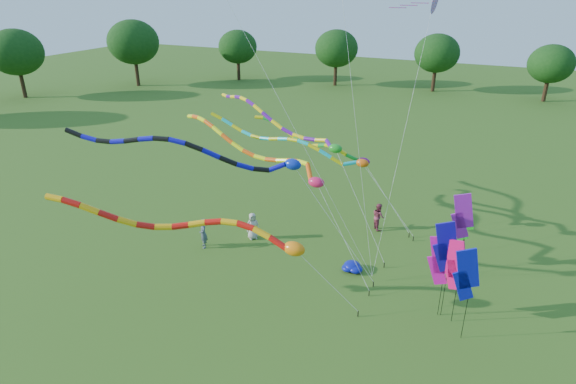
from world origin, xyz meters
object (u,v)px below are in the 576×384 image
at_px(person_c, 378,216).
at_px(person_b, 203,233).
at_px(tube_kite_orange, 264,154).
at_px(blue_nylon_heap, 349,269).
at_px(tube_kite_red, 207,230).
at_px(person_a, 253,226).

bearing_deg(person_c, person_b, 87.50).
bearing_deg(tube_kite_orange, blue_nylon_heap, 11.20).
bearing_deg(blue_nylon_heap, tube_kite_red, -133.33).
relative_size(person_b, person_c, 1.05).
xyz_separation_m(tube_kite_orange, person_b, (-3.09, -1.75, -4.68)).
bearing_deg(tube_kite_red, tube_kite_orange, 75.68).
height_order(blue_nylon_heap, person_b, person_b).
xyz_separation_m(tube_kite_red, tube_kite_orange, (-0.29, 6.03, 1.60)).
xyz_separation_m(blue_nylon_heap, person_b, (-8.40, -1.04, 0.69)).
xyz_separation_m(tube_kite_red, person_b, (-3.38, 4.28, -3.09)).
height_order(tube_kite_red, person_b, tube_kite_red).
height_order(tube_kite_red, person_a, tube_kite_red).
height_order(blue_nylon_heap, person_a, person_a).
bearing_deg(person_b, tube_kite_orange, 77.50).
bearing_deg(person_a, blue_nylon_heap, -57.10).
relative_size(tube_kite_red, person_c, 7.58).
distance_m(tube_kite_red, person_a, 7.22).
height_order(person_b, person_c, person_b).
relative_size(tube_kite_red, person_b, 7.26).
relative_size(blue_nylon_heap, person_c, 0.71).
distance_m(tube_kite_red, person_b, 6.27).
bearing_deg(person_a, tube_kite_red, -126.03).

